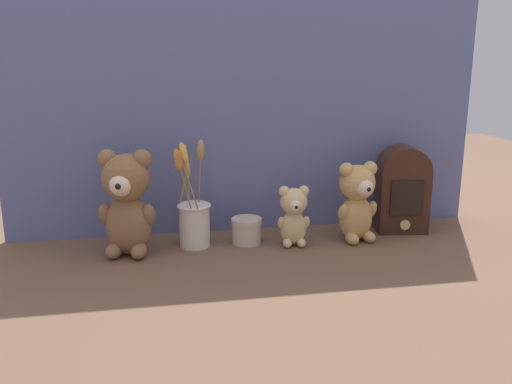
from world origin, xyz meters
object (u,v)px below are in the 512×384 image
teddy_bear_medium (357,200)px  vintage_radio (402,188)px  flower_vase (193,216)px  decorative_tin_tall (247,231)px  teddy_bear_large (127,201)px  teddy_bear_small (294,215)px

teddy_bear_medium → vintage_radio: (0.17, 0.07, 0.01)m
flower_vase → vintage_radio: (0.66, 0.03, 0.05)m
vintage_radio → decorative_tin_tall: bearing=-176.6°
teddy_bear_medium → vintage_radio: 0.19m
teddy_bear_large → teddy_bear_small: bearing=-1.3°
teddy_bear_small → vintage_radio: vintage_radio is taller
flower_vase → decorative_tin_tall: flower_vase is taller
teddy_bear_medium → vintage_radio: size_ratio=0.88×
teddy_bear_medium → vintage_radio: bearing=20.6°
flower_vase → vintage_radio: bearing=2.3°
flower_vase → teddy_bear_medium: bearing=-4.6°
teddy_bear_small → vintage_radio: size_ratio=0.66×
teddy_bear_large → vintage_radio: teddy_bear_large is taller
teddy_bear_large → flower_vase: (0.18, 0.03, -0.06)m
teddy_bear_large → vintage_radio: (0.84, 0.06, -0.02)m
teddy_bear_large → flower_vase: 0.20m
teddy_bear_large → decorative_tin_tall: teddy_bear_large is taller
teddy_bear_large → vintage_radio: bearing=4.1°
teddy_bear_medium → teddy_bear_small: bearing=-178.2°
teddy_bear_large → vintage_radio: size_ratio=1.10×
decorative_tin_tall → teddy_bear_small: bearing=-17.3°
teddy_bear_small → decorative_tin_tall: teddy_bear_small is taller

